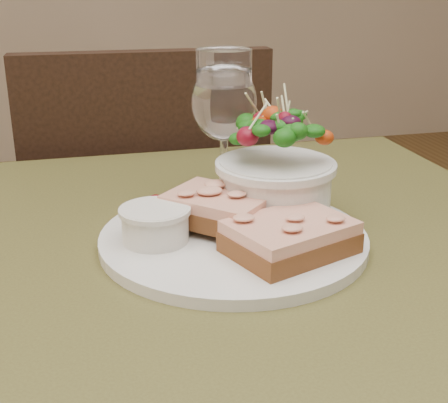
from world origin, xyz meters
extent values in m
cube|color=#44401D|center=(0.00, 0.00, 0.73)|extent=(0.80, 0.80, 0.04)
cylinder|color=black|center=(0.34, 0.34, 0.35)|extent=(0.05, 0.05, 0.71)
cube|color=black|center=(0.01, 0.65, 0.45)|extent=(0.43, 0.43, 0.04)
cube|color=black|center=(0.00, 0.46, 0.68)|extent=(0.42, 0.06, 0.45)
cube|color=black|center=(0.01, 0.65, 0.23)|extent=(0.37, 0.37, 0.45)
cylinder|color=white|center=(0.03, 0.03, 0.76)|extent=(0.28, 0.28, 0.01)
cube|color=#482713|center=(0.08, -0.03, 0.77)|extent=(0.14, 0.12, 0.02)
cube|color=beige|center=(0.08, -0.03, 0.79)|extent=(0.14, 0.12, 0.01)
cube|color=#482713|center=(0.02, 0.05, 0.78)|extent=(0.13, 0.13, 0.02)
cube|color=beige|center=(0.02, 0.05, 0.79)|extent=(0.13, 0.13, 0.01)
cylinder|color=silver|center=(-0.05, 0.03, 0.78)|extent=(0.07, 0.07, 0.04)
cylinder|color=olive|center=(-0.05, 0.03, 0.80)|extent=(0.06, 0.06, 0.01)
cylinder|color=white|center=(0.09, 0.08, 0.79)|extent=(0.13, 0.13, 0.06)
ellipsoid|color=#0D3D0B|center=(0.09, 0.08, 0.85)|extent=(0.11, 0.11, 0.06)
ellipsoid|color=#0D3D0B|center=(-0.02, 0.12, 0.77)|extent=(0.04, 0.04, 0.01)
sphere|color=maroon|center=(-0.04, 0.11, 0.77)|extent=(0.02, 0.02, 0.02)
cylinder|color=white|center=(0.05, 0.14, 0.75)|extent=(0.07, 0.07, 0.00)
cylinder|color=white|center=(0.05, 0.14, 0.80)|extent=(0.01, 0.01, 0.09)
ellipsoid|color=white|center=(0.05, 0.14, 0.88)|extent=(0.08, 0.08, 0.09)
camera|label=1|loc=(-0.12, -0.55, 1.03)|focal=50.00mm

